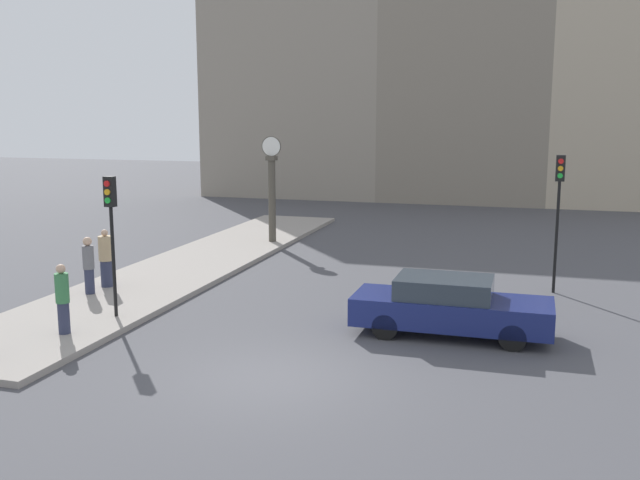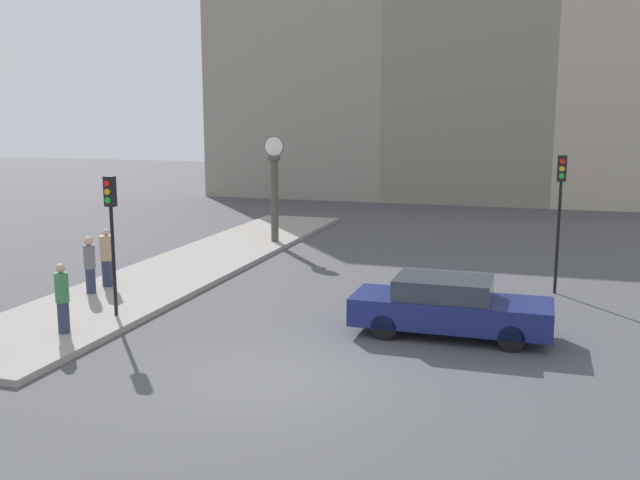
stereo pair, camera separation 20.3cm
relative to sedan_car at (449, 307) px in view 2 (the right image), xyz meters
name	(u,v)px [view 2 (the right image)]	position (x,y,z in m)	size (l,w,h in m)	color
ground_plane	(270,378)	(-3.09, -3.90, -0.72)	(120.00, 120.00, 0.00)	#47474C
sidewalk_corner	(199,263)	(-9.50, 5.58, -0.64)	(3.76, 22.97, 0.16)	gray
building_row	(454,67)	(-3.38, 27.54, 7.30)	(31.54, 5.00, 16.55)	gray
sedan_car	(449,307)	(0.00, 0.00, 0.00)	(4.72, 1.72, 1.43)	navy
traffic_light_near	(111,216)	(-8.34, -1.35, 2.02)	(0.26, 0.24, 3.60)	black
traffic_light_far	(560,196)	(2.52, 5.10, 2.20)	(0.26, 0.24, 4.11)	black
street_clock	(274,190)	(-8.31, 10.04, 1.55)	(0.81, 0.38, 4.25)	#4C473D
pedestrian_grey_jacket	(90,264)	(-10.37, 0.48, 0.29)	(0.32, 0.32, 1.66)	#2D334C
pedestrian_tan_coat	(107,258)	(-10.38, 1.37, 0.30)	(0.41, 0.41, 1.74)	#2D334C
pedestrian_green_hoodie	(62,298)	(-8.70, -2.98, 0.28)	(0.32, 0.32, 1.68)	#2D334C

